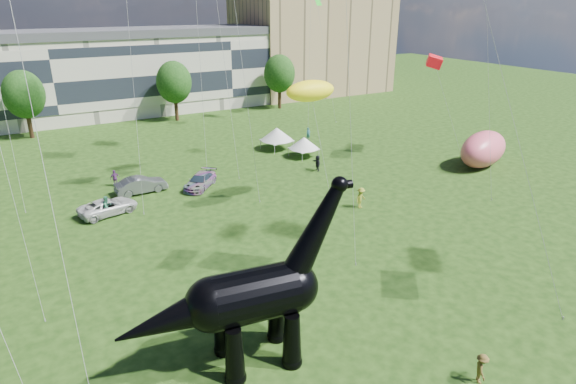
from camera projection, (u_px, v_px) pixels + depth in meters
ground at (333, 323)px, 27.46m from camera, size 220.00×220.00×0.00m
terrace_row at (50, 81)px, 71.35m from camera, size 78.00×11.00×12.00m
apartment_block at (312, 34)px, 94.22m from camera, size 28.00×18.00×22.00m
tree_mid_left at (23, 91)px, 62.15m from camera, size 5.20×5.20×9.44m
tree_mid_right at (174, 79)px, 71.44m from camera, size 5.20×5.20×9.44m
tree_far_right at (279, 71)px, 79.81m from camera, size 5.20×5.20×9.44m
dinosaur_sculpture at (245, 300)px, 23.29m from camera, size 11.96×3.83×9.73m
car_grey at (141, 185)px, 45.82m from camera, size 4.86×1.85×1.58m
car_white at (108, 207)px, 41.27m from camera, size 5.32×3.34×1.37m
car_dark at (200, 181)px, 47.12m from camera, size 4.71×4.75×1.38m
gazebo_near at (277, 134)px, 58.85m from camera, size 4.46×4.46×2.73m
gazebo_far at (304, 143)px, 56.03m from camera, size 3.83×3.83×2.39m
inflatable_pink at (483, 149)px, 52.83m from camera, size 8.58×6.00×3.89m
visitors at (207, 207)px, 40.72m from camera, size 49.55×41.61×1.89m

